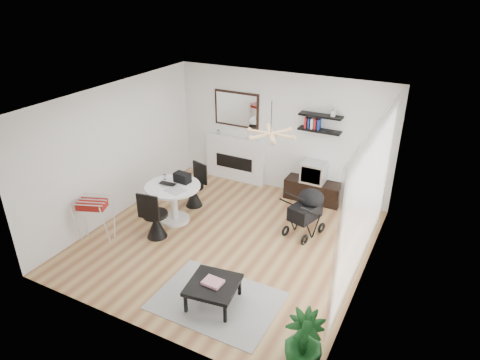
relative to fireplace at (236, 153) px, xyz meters
The scene contains 25 objects.
floor 2.75m from the fireplace, 65.59° to the right, with size 5.00×5.00×0.00m, color #925B38.
ceiling 3.34m from the fireplace, 65.59° to the right, with size 5.00×5.00×0.00m, color white.
wall_back 1.29m from the fireplace, ahead, with size 5.00×5.00×0.00m, color white.
wall_left 2.88m from the fireplace, 120.01° to the right, with size 5.00×5.00×0.00m, color white.
wall_right 4.39m from the fireplace, 33.95° to the right, with size 5.00×5.00×0.00m, color white.
sheer_curtain 4.20m from the fireplace, 32.43° to the right, with size 0.04×3.60×2.60m, color white.
fireplace is the anchor object (origin of this frame).
shelf_lower 2.21m from the fireplace, ahead, with size 0.90×0.25×0.04m, color black.
shelf_upper 2.36m from the fireplace, ahead, with size 0.90×0.25×0.04m, color black.
pendant_lamp 3.15m from the fireplace, 49.71° to the right, with size 0.90×0.90×0.10m, color tan, non-canonical shape.
tv_console 2.07m from the fireplace, ahead, with size 1.23×0.43×0.46m, color black.
crt_tv 2.00m from the fireplace, ahead, with size 0.50×0.44×0.44m.
dining_table 2.29m from the fireplace, 94.72° to the right, with size 1.09×1.09×0.80m.
laptop 2.36m from the fireplace, 97.22° to the right, with size 0.35×0.22×0.03m, color black.
black_bag 2.07m from the fireplace, 92.86° to the right, with size 0.32×0.19×0.19m, color black.
newspaper 2.43m from the fireplace, 90.40° to the right, with size 0.36×0.30×0.01m, color beige.
drinking_glass 2.19m from the fireplace, 102.86° to the right, with size 0.06×0.06×0.11m, color white.
chair_far 1.60m from the fireplace, 96.78° to the right, with size 0.48×0.50×0.94m.
chair_near 2.96m from the fireplace, 92.97° to the right, with size 0.48×0.50×1.00m.
drying_rack 3.67m from the fireplace, 107.15° to the right, with size 0.73×0.71×0.87m.
stroller 2.75m from the fireplace, 32.48° to the right, with size 0.69×0.88×0.99m.
rug 4.37m from the fireplace, 65.88° to the right, with size 1.87×1.35×0.01m, color #A2A2A2.
coffee_table 4.39m from the fireplace, 66.42° to the right, with size 0.82×0.82×0.37m.
magazines 4.38m from the fireplace, 66.44° to the right, with size 0.29×0.23×0.04m, color #C23049.
potted_plant 5.62m from the fireplace, 53.37° to the right, with size 0.49×0.49×0.87m, color #164E1D.
Camera 1 is at (3.34, -5.88, 4.55)m, focal length 32.00 mm.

